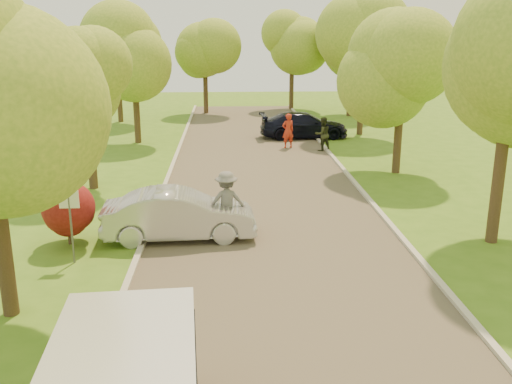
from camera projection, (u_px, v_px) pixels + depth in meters
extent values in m
plane|color=#436F1A|center=(293.00, 328.00, 12.68)|extent=(100.00, 100.00, 0.00)
cube|color=#4C4438|center=(267.00, 215.00, 20.36)|extent=(8.00, 60.00, 0.01)
cube|color=#B2AD9E|center=(153.00, 215.00, 20.14)|extent=(0.18, 60.00, 0.12)
cube|color=#B2AD9E|center=(379.00, 212.00, 20.55)|extent=(0.18, 60.00, 0.12)
cylinder|color=#59595E|center=(72.00, 229.00, 15.95)|extent=(0.06, 0.06, 2.00)
cube|color=white|center=(69.00, 199.00, 15.71)|extent=(0.55, 0.04, 0.55)
cylinder|color=#382619|center=(70.00, 233.00, 17.55)|extent=(0.12, 0.12, 0.70)
sphere|color=#590F0F|center=(67.00, 210.00, 17.34)|extent=(1.70, 1.70, 1.70)
cylinder|color=#382619|center=(2.00, 241.00, 12.82)|extent=(0.36, 0.36, 3.60)
sphere|color=olive|center=(14.00, 66.00, 11.79)|extent=(3.45, 3.45, 3.45)
cylinder|color=#382619|center=(91.00, 151.00, 23.42)|extent=(0.36, 0.36, 3.15)
sphere|color=olive|center=(85.00, 81.00, 22.64)|extent=(4.20, 4.20, 4.20)
sphere|color=olive|center=(100.00, 65.00, 22.50)|extent=(3.15, 3.15, 3.15)
cylinder|color=#382619|center=(137.00, 110.00, 32.95)|extent=(0.36, 0.36, 3.83)
sphere|color=olive|center=(133.00, 50.00, 32.02)|extent=(4.80, 4.80, 4.80)
sphere|color=olive|center=(145.00, 37.00, 31.86)|extent=(3.60, 3.60, 3.60)
cylinder|color=#382619|center=(498.00, 183.00, 17.30)|extent=(0.36, 0.36, 3.83)
sphere|color=olive|center=(512.00, 68.00, 16.36)|extent=(5.00, 5.00, 5.00)
cylinder|color=#382619|center=(398.00, 137.00, 25.98)|extent=(0.36, 0.36, 3.38)
sphere|color=olive|center=(403.00, 69.00, 25.16)|extent=(4.40, 4.40, 4.40)
sphere|color=olive|center=(418.00, 54.00, 25.01)|extent=(3.30, 3.30, 3.30)
cylinder|color=#382619|center=(361.00, 102.00, 35.52)|extent=(0.36, 0.36, 4.05)
sphere|color=olive|center=(364.00, 43.00, 34.54)|extent=(5.20, 5.20, 5.20)
sphere|color=olive|center=(377.00, 30.00, 34.36)|extent=(3.90, 3.90, 3.90)
cylinder|color=#382619|center=(119.00, 97.00, 40.54)|extent=(0.36, 0.36, 3.60)
sphere|color=olive|center=(116.00, 49.00, 39.63)|extent=(5.00, 5.00, 5.00)
sphere|color=olive|center=(126.00, 38.00, 39.46)|extent=(3.75, 3.75, 3.75)
cylinder|color=#382619|center=(350.00, 91.00, 43.29)|extent=(0.36, 0.36, 3.83)
sphere|color=olive|center=(352.00, 44.00, 42.35)|extent=(5.00, 5.00, 5.00)
sphere|color=olive|center=(362.00, 34.00, 42.18)|extent=(3.75, 3.75, 3.75)
cylinder|color=#382619|center=(206.00, 92.00, 44.71)|extent=(0.36, 0.36, 3.38)
sphere|color=olive|center=(205.00, 51.00, 43.85)|extent=(4.80, 4.80, 4.80)
sphere|color=olive|center=(214.00, 41.00, 43.69)|extent=(3.60, 3.60, 3.60)
cylinder|color=#382619|center=(291.00, 87.00, 46.96)|extent=(0.36, 0.36, 3.60)
sphere|color=olive|center=(292.00, 46.00, 46.05)|extent=(5.00, 5.00, 5.00)
sphere|color=olive|center=(302.00, 36.00, 45.88)|extent=(3.75, 3.75, 3.75)
imported|color=#B4B4B9|center=(179.00, 215.00, 17.90)|extent=(4.86, 1.91, 1.57)
imported|color=black|center=(304.00, 125.00, 34.72)|extent=(5.43, 2.40, 1.55)
cube|color=black|center=(227.00, 232.00, 18.36)|extent=(0.40, 1.05, 0.02)
cylinder|color=#BFCC4C|center=(228.00, 230.00, 18.74)|extent=(0.04, 0.08, 0.08)
cylinder|color=#BFCC4C|center=(223.00, 230.00, 18.71)|extent=(0.04, 0.08, 0.08)
cylinder|color=#BFCC4C|center=(231.00, 237.00, 18.05)|extent=(0.04, 0.08, 0.08)
cylinder|color=#BFCC4C|center=(226.00, 238.00, 18.02)|extent=(0.04, 0.08, 0.08)
imported|color=slate|center=(227.00, 202.00, 18.08)|extent=(1.36, 0.89, 1.99)
imported|color=#B52C1B|center=(288.00, 131.00, 31.67)|extent=(0.82, 0.68, 1.93)
imported|color=#282D1B|center=(323.00, 134.00, 30.91)|extent=(1.07, 0.95, 1.85)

